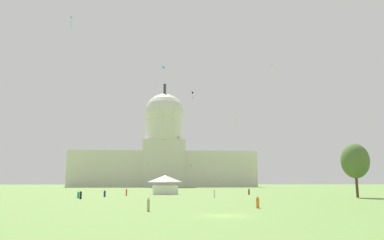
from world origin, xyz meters
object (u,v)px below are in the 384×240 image
kite_black_high (192,93)px  person_orange_edge_east (258,203)px  tree_east_mid (355,161)px  person_tan_front_center (148,205)px  person_teal_back_right (78,195)px  person_navy_lawn_far_right (105,194)px  kite_lime_high (155,83)px  kite_gold_mid (236,115)px  kite_cyan_high (163,67)px  capitol_building (164,154)px  kite_violet_mid (178,137)px  kite_red_low (191,165)px  person_white_deep_crowd (214,194)px  person_maroon_near_tree_west (249,192)px  event_tent (165,185)px  kite_blue_low (147,161)px  kite_turquoise_high (70,19)px  person_red_back_center (126,192)px  kite_pink_high (273,67)px  person_black_near_tree_east (81,195)px

kite_black_high → person_orange_edge_east: bearing=177.3°
tree_east_mid → person_tan_front_center: tree_east_mid is taller
person_teal_back_right → person_navy_lawn_far_right: bearing=16.3°
kite_lime_high → kite_gold_mid: bearing=74.3°
kite_cyan_high → capitol_building: bearing=-79.7°
kite_black_high → kite_violet_mid: 28.00m
tree_east_mid → kite_red_low: 127.49m
person_white_deep_crowd → kite_lime_high: bearing=110.8°
person_teal_back_right → person_maroon_near_tree_west: person_maroon_near_tree_west is taller
person_tan_front_center → person_white_deep_crowd: bearing=-156.1°
person_teal_back_right → kite_black_high: kite_black_high is taller
person_tan_front_center → person_white_deep_crowd: person_white_deep_crowd is taller
person_orange_edge_east → event_tent: bearing=41.2°
kite_violet_mid → kite_blue_low: bearing=11.1°
person_tan_front_center → kite_turquoise_high: bearing=-112.0°
event_tent → person_maroon_near_tree_west: bearing=-18.5°
person_maroon_near_tree_west → kite_violet_mid: size_ratio=0.63×
event_tent → kite_turquoise_high: bearing=158.6°
person_white_deep_crowd → person_teal_back_right: size_ratio=1.14×
tree_east_mid → kite_lime_high: 108.50m
kite_red_low → person_navy_lawn_far_right: bearing=63.1°
capitol_building → person_teal_back_right: 159.07m
person_orange_edge_east → kite_lime_high: (-16.50, 117.78, 48.83)m
kite_black_high → person_tan_front_center: bearing=171.4°
person_red_back_center → kite_violet_mid: kite_violet_mid is taller
person_white_deep_crowd → kite_gold_mid: size_ratio=0.48×
kite_pink_high → kite_violet_mid: bearing=10.7°
kite_cyan_high → kite_turquoise_high: 32.75m
person_orange_edge_east → person_maroon_near_tree_west: person_maroon_near_tree_west is taller
capitol_building → kite_pink_high: bearing=-64.1°
tree_east_mid → kite_black_high: kite_black_high is taller
kite_gold_mid → kite_lime_high: size_ratio=0.79×
event_tent → kite_gold_mid: bearing=32.3°
capitol_building → person_teal_back_right: capitol_building is taller
person_orange_edge_east → kite_lime_high: bearing=36.4°
person_red_back_center → kite_lime_high: bearing=84.3°
kite_violet_mid → person_orange_edge_east: bearing=41.9°
tree_east_mid → person_tan_front_center: 55.02m
kite_violet_mid → kite_turquoise_high: kite_turquoise_high is taller
capitol_building → kite_gold_mid: size_ratio=34.94×
capitol_building → person_orange_edge_east: size_ratio=78.91×
person_black_near_tree_east → kite_black_high: (31.00, 104.70, 47.82)m
person_tan_front_center → kite_turquoise_high: size_ratio=0.43×
capitol_building → kite_turquoise_high: 135.69m
person_orange_edge_east → kite_cyan_high: kite_cyan_high is taller
kite_black_high → kite_gold_mid: kite_black_high is taller
tree_east_mid → person_maroon_near_tree_west: bearing=136.6°
capitol_building → kite_violet_mid: 40.52m
person_black_near_tree_east → kite_black_high: kite_black_high is taller
person_navy_lawn_far_right → person_teal_back_right: bearing=-102.5°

